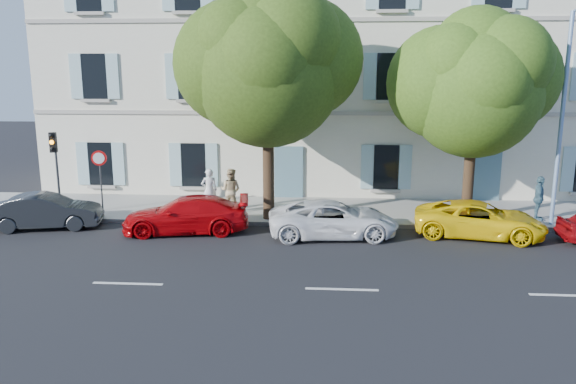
# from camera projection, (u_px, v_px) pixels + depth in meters

# --- Properties ---
(ground) EXTENTS (90.00, 90.00, 0.00)m
(ground) POSITION_uv_depth(u_px,v_px,m) (339.00, 245.00, 19.25)
(ground) COLOR black
(sidewalk) EXTENTS (36.00, 4.50, 0.15)m
(sidewalk) POSITION_uv_depth(u_px,v_px,m) (337.00, 211.00, 23.57)
(sidewalk) COLOR #A09E96
(sidewalk) RESTS_ON ground
(kerb) EXTENTS (36.00, 0.16, 0.16)m
(kerb) POSITION_uv_depth(u_px,v_px,m) (338.00, 225.00, 21.46)
(kerb) COLOR #9E998E
(kerb) RESTS_ON ground
(building) EXTENTS (28.00, 7.00, 12.00)m
(building) POSITION_uv_depth(u_px,v_px,m) (338.00, 67.00, 27.92)
(building) COLOR beige
(building) RESTS_ON ground
(car_dark_sedan) EXTENTS (4.22, 2.22, 1.32)m
(car_dark_sedan) POSITION_uv_depth(u_px,v_px,m) (46.00, 211.00, 21.16)
(car_dark_sedan) COLOR black
(car_dark_sedan) RESTS_ON ground
(car_red_coupe) EXTENTS (4.82, 2.51, 1.33)m
(car_red_coupe) POSITION_uv_depth(u_px,v_px,m) (186.00, 215.00, 20.64)
(car_red_coupe) COLOR #AC0409
(car_red_coupe) RESTS_ON ground
(car_white_coupe) EXTENTS (4.83, 2.59, 1.29)m
(car_white_coupe) POSITION_uv_depth(u_px,v_px,m) (333.00, 219.00, 20.12)
(car_white_coupe) COLOR white
(car_white_coupe) RESTS_ON ground
(car_yellow_supercar) EXTENTS (4.88, 2.96, 1.27)m
(car_yellow_supercar) POSITION_uv_depth(u_px,v_px,m) (480.00, 220.00, 20.10)
(car_yellow_supercar) COLOR yellow
(car_yellow_supercar) RESTS_ON ground
(tree_left) EXTENTS (5.65, 5.65, 8.76)m
(tree_left) POSITION_uv_depth(u_px,v_px,m) (268.00, 72.00, 20.95)
(tree_left) COLOR #3A2819
(tree_left) RESTS_ON sidewalk
(tree_right) EXTENTS (5.02, 5.02, 7.74)m
(tree_right) POSITION_uv_depth(u_px,v_px,m) (475.00, 91.00, 20.87)
(tree_right) COLOR #3A2819
(tree_right) RESTS_ON sidewalk
(traffic_light) EXTENTS (0.29, 0.38, 3.35)m
(traffic_light) POSITION_uv_depth(u_px,v_px,m) (55.00, 156.00, 22.07)
(traffic_light) COLOR #383A3D
(traffic_light) RESTS_ON sidewalk
(road_sign) EXTENTS (0.59, 0.19, 2.61)m
(road_sign) POSITION_uv_depth(u_px,v_px,m) (100.00, 169.00, 22.32)
(road_sign) COLOR #383A3D
(road_sign) RESTS_ON sidewalk
(street_lamp) EXTENTS (0.28, 1.67, 7.82)m
(street_lamp) POSITION_uv_depth(u_px,v_px,m) (565.00, 107.00, 20.25)
(street_lamp) COLOR #7293BF
(street_lamp) RESTS_ON sidewalk
(pedestrian_a) EXTENTS (0.74, 0.57, 1.79)m
(pedestrian_a) POSITION_uv_depth(u_px,v_px,m) (209.00, 190.00, 23.02)
(pedestrian_a) COLOR silver
(pedestrian_a) RESTS_ON sidewalk
(pedestrian_b) EXTENTS (1.02, 0.87, 1.81)m
(pedestrian_b) POSITION_uv_depth(u_px,v_px,m) (231.00, 190.00, 22.98)
(pedestrian_b) COLOR tan
(pedestrian_b) RESTS_ON sidewalk
(pedestrian_c) EXTENTS (0.70, 1.10, 1.74)m
(pedestrian_c) POSITION_uv_depth(u_px,v_px,m) (539.00, 198.00, 21.70)
(pedestrian_c) COLOR #43697B
(pedestrian_c) RESTS_ON sidewalk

